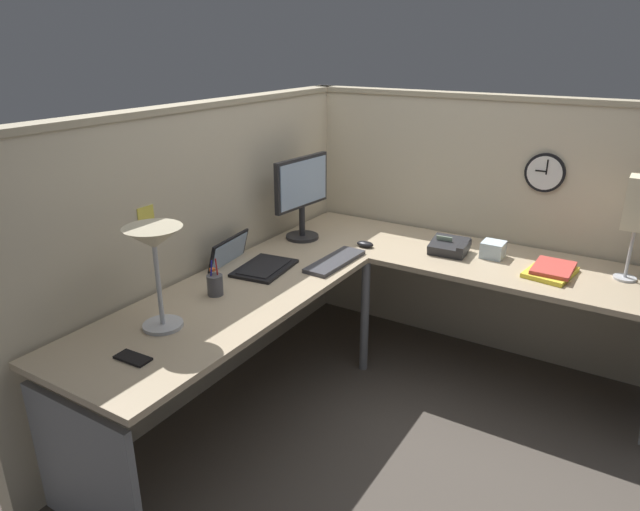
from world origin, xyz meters
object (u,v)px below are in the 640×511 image
at_px(laptop, 249,262).
at_px(cell_phone, 133,358).
at_px(monitor, 302,192).
at_px(book_stack, 551,270).
at_px(desk_lamp_dome, 154,246).
at_px(desk_lamp_paper, 640,206).
at_px(tissue_box, 493,250).
at_px(pen_cup, 215,285).
at_px(wall_clock, 545,173).
at_px(office_phone, 450,247).
at_px(keyboard, 335,261).
at_px(computer_mouse, 365,244).

xyz_separation_m(laptop, cell_phone, (-0.98, -0.21, -0.02)).
xyz_separation_m(monitor, book_stack, (0.20, -1.41, -0.27)).
xyz_separation_m(desk_lamp_dome, desk_lamp_paper, (1.60, -1.62, 0.02)).
height_order(laptop, tissue_box, laptop).
height_order(pen_cup, tissue_box, pen_cup).
distance_m(pen_cup, wall_clock, 1.92).
distance_m(office_phone, tissue_box, 0.23).
height_order(cell_phone, tissue_box, tissue_box).
xyz_separation_m(laptop, book_stack, (0.74, -1.40, -0.00)).
xyz_separation_m(monitor, wall_clock, (0.59, -1.25, 0.15)).
distance_m(monitor, keyboard, 0.54).
distance_m(tissue_box, wall_clock, 0.52).
distance_m(pen_cup, desk_lamp_paper, 2.09).
bearing_deg(tissue_box, pen_cup, 140.37).
bearing_deg(computer_mouse, pen_cup, 162.63).
height_order(computer_mouse, book_stack, book_stack).
bearing_deg(monitor, tissue_box, -75.13).
xyz_separation_m(computer_mouse, book_stack, (0.14, -1.01, 0.00)).
relative_size(desk_lamp_dome, pen_cup, 2.47).
relative_size(laptop, tissue_box, 3.51).
height_order(keyboard, pen_cup, pen_cup).
height_order(office_phone, tissue_box, office_phone).
bearing_deg(laptop, pen_cup, -166.66).
height_order(laptop, keyboard, laptop).
relative_size(book_stack, desk_lamp_paper, 0.58).
distance_m(desk_lamp_paper, wall_clock, 0.56).
bearing_deg(laptop, cell_phone, -167.87).
relative_size(office_phone, book_stack, 0.70).
bearing_deg(monitor, laptop, -178.98).
height_order(office_phone, wall_clock, wall_clock).
height_order(monitor, office_phone, monitor).
relative_size(laptop, desk_lamp_dome, 0.95).
bearing_deg(keyboard, cell_phone, 174.63).
height_order(desk_lamp_dome, office_phone, desk_lamp_dome).
distance_m(keyboard, cell_phone, 1.27).
distance_m(computer_mouse, tissue_box, 0.72).
distance_m(book_stack, tissue_box, 0.34).
distance_m(laptop, cell_phone, 1.00).
height_order(tissue_box, wall_clock, wall_clock).
bearing_deg(desk_lamp_paper, monitor, 100.69).
bearing_deg(desk_lamp_dome, office_phone, -26.37).
bearing_deg(keyboard, book_stack, -64.59).
relative_size(monitor, tissue_box, 4.17).
distance_m(monitor, computer_mouse, 0.49).
relative_size(desk_lamp_dome, desk_lamp_paper, 0.84).
height_order(monitor, laptop, monitor).
height_order(desk_lamp_paper, wall_clock, wall_clock).
height_order(keyboard, computer_mouse, computer_mouse).
bearing_deg(laptop, desk_lamp_paper, -63.38).
xyz_separation_m(keyboard, tissue_box, (0.54, -0.71, 0.03)).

